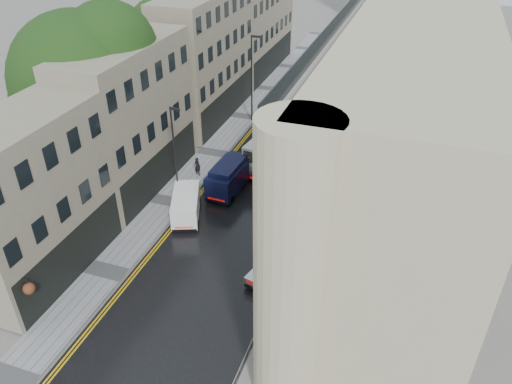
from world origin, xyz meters
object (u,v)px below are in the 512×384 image
Objects in this scene: silver_hatchback at (250,274)px; lamp_post_near at (175,157)px; tree_far at (171,59)px; white_van at (172,218)px; cream_bus at (257,152)px; tree_near at (84,101)px; lamp_post_far at (252,80)px; pedestrian at (198,166)px; white_lorry at (319,106)px; navy_van at (209,184)px.

silver_hatchback is 10.91m from lamp_post_near.
tree_far reaches higher than lamp_post_near.
tree_far is 2.98× the size of white_van.
tree_far is 13.56m from cream_bus.
lamp_post_far is (7.64, 15.14, -2.64)m from tree_near.
tree_near is at bearing -141.85° from cream_bus.
lamp_post_near is 15.64m from lamp_post_far.
lamp_post_near is at bearing -62.46° from tree_far.
pedestrian reaches higher than silver_hatchback.
white_lorry is 18.13m from lamp_post_near.
silver_hatchback is at bearing -48.07° from white_van.
white_van is 2.66× the size of pedestrian.
tree_near is at bearing -133.06° from white_lorry.
tree_near reaches higher than silver_hatchback.
tree_near is 7.96m from lamp_post_near.
white_lorry is at bearing 80.47° from lamp_post_near.
tree_far is at bearing 94.48° from white_van.
lamp_post_near is (-3.82, -6.89, 2.39)m from cream_bus.
tree_near is 2.82× the size of navy_van.
silver_hatchback is at bearing -53.18° from tree_far.
tree_far reaches higher than white_lorry.
tree_near is at bearing -171.35° from lamp_post_near.
lamp_post_far is at bearing -77.15° from pedestrian.
cream_bus is at bearing 74.80° from navy_van.
white_van reaches higher than silver_hatchback.
tree_near reaches higher than white_lorry.
tree_far is 7.94× the size of pedestrian.
white_van is (8.18, -16.71, -5.26)m from tree_far.
cream_bus is at bearing -68.99° from lamp_post_far.
lamp_post_near reaches higher than silver_hatchback.
tree_near reaches higher than white_van.
lamp_post_near is (-1.14, 3.22, 2.92)m from white_van.
white_van is (-5.61, -19.94, -1.05)m from white_lorry.
white_lorry is at bearing 8.65° from lamp_post_far.
tree_near is 18.06m from silver_hatchback.
lamp_post_near is at bearing -3.82° from tree_near.
tree_near reaches higher than lamp_post_far.
silver_hatchback is at bearing -88.92° from white_lorry.
lamp_post_near reaches higher than navy_van.
silver_hatchback is (15.39, -7.15, -6.20)m from tree_near.
silver_hatchback is 23.86m from lamp_post_far.
silver_hatchback is at bearing 143.74° from pedestrian.
white_van is at bearing -107.82° from white_lorry.
pedestrian is at bearing 106.45° from lamp_post_near.
silver_hatchback is (4.23, -13.55, -0.75)m from cream_bus.
tree_far reaches higher than navy_van.
lamp_post_near is at bearing 109.71° from pedestrian.
pedestrian is (-8.33, 10.65, 0.16)m from silver_hatchback.
white_lorry is (13.79, 3.23, -4.21)m from tree_far.
white_lorry is at bearing 81.71° from cream_bus.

